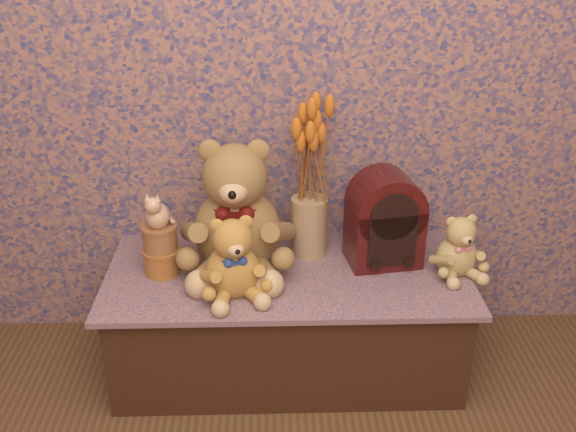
# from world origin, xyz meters

# --- Properties ---
(display_shelf) EXTENTS (1.26, 0.59, 0.40)m
(display_shelf) POSITION_xyz_m (0.00, 1.22, 0.20)
(display_shelf) COLOR #3B4179
(display_shelf) RESTS_ON ground
(teddy_large) EXTENTS (0.41, 0.48, 0.50)m
(teddy_large) POSITION_xyz_m (-0.17, 1.28, 0.65)
(teddy_large) COLOR olive
(teddy_large) RESTS_ON display_shelf
(teddy_medium) EXTENTS (0.30, 0.33, 0.30)m
(teddy_medium) POSITION_xyz_m (-0.18, 1.09, 0.55)
(teddy_medium) COLOR #B37932
(teddy_medium) RESTS_ON display_shelf
(teddy_small) EXTENTS (0.23, 0.26, 0.24)m
(teddy_small) POSITION_xyz_m (0.58, 1.20, 0.52)
(teddy_small) COLOR tan
(teddy_small) RESTS_ON display_shelf
(cathedral_radio) EXTENTS (0.27, 0.21, 0.34)m
(cathedral_radio) POSITION_xyz_m (0.34, 1.28, 0.57)
(cathedral_radio) COLOR #390A0B
(cathedral_radio) RESTS_ON display_shelf
(ceramic_vase) EXTENTS (0.16, 0.16, 0.22)m
(ceramic_vase) POSITION_xyz_m (0.08, 1.35, 0.51)
(ceramic_vase) COLOR tan
(ceramic_vase) RESTS_ON display_shelf
(dried_stalks) EXTENTS (0.26, 0.26, 0.44)m
(dried_stalks) POSITION_xyz_m (0.08, 1.35, 0.84)
(dried_stalks) COLOR orange
(dried_stalks) RESTS_ON ceramic_vase
(biscuit_tin_lower) EXTENTS (0.14, 0.14, 0.09)m
(biscuit_tin_lower) POSITION_xyz_m (-0.43, 1.22, 0.45)
(biscuit_tin_lower) COLOR gold
(biscuit_tin_lower) RESTS_ON display_shelf
(biscuit_tin_upper) EXTENTS (0.14, 0.14, 0.09)m
(biscuit_tin_upper) POSITION_xyz_m (-0.43, 1.22, 0.54)
(biscuit_tin_upper) COLOR tan
(biscuit_tin_upper) RESTS_ON biscuit_tin_lower
(cat_figurine) EXTENTS (0.11, 0.12, 0.13)m
(cat_figurine) POSITION_xyz_m (-0.43, 1.22, 0.65)
(cat_figurine) COLOR silver
(cat_figurine) RESTS_ON biscuit_tin_upper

